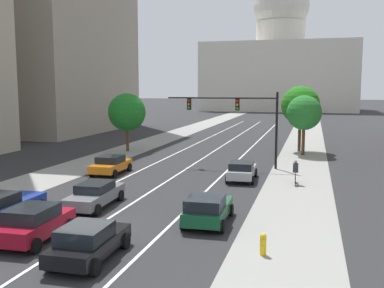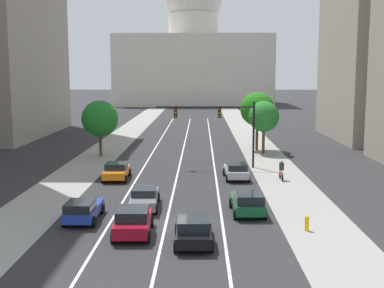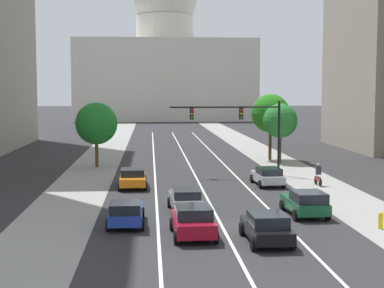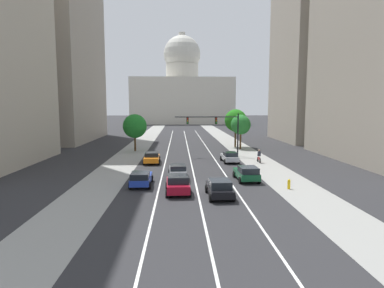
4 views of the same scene
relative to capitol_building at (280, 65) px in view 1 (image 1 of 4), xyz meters
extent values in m
plane|color=#2B2B2D|center=(0.00, -76.88, -13.26)|extent=(400.00, 400.00, 0.00)
cube|color=gray|center=(-9.09, -81.88, -13.25)|extent=(4.56, 130.00, 0.01)
cube|color=gray|center=(9.09, -81.88, -13.25)|extent=(4.56, 130.00, 0.01)
cube|color=white|center=(-3.41, -91.88, -13.24)|extent=(0.16, 90.00, 0.01)
cube|color=white|center=(0.00, -91.88, -13.24)|extent=(0.16, 90.00, 0.01)
cube|color=white|center=(3.41, -91.88, -13.24)|extent=(0.16, 90.00, 0.01)
cube|color=beige|center=(0.00, 0.00, -3.66)|extent=(42.91, 26.56, 19.19)
cylinder|color=beige|center=(0.00, 0.00, 9.10)|extent=(14.09, 14.09, 6.34)
sphere|color=beige|center=(0.00, 0.00, 16.66)|extent=(15.97, 15.97, 15.97)
cube|color=#1E389E|center=(-5.11, -115.49, -12.65)|extent=(1.76, 4.20, 0.58)
cylinder|color=black|center=(-5.98, -114.07, -12.94)|extent=(0.22, 0.64, 0.64)
cylinder|color=black|center=(-4.25, -114.06, -12.94)|extent=(0.22, 0.64, 0.64)
cylinder|color=black|center=(-4.23, -116.91, -12.94)|extent=(0.22, 0.64, 0.64)
cube|color=slate|center=(-1.70, -112.56, -12.63)|extent=(1.91, 4.86, 0.61)
cube|color=black|center=(-1.70, -112.56, -12.09)|extent=(1.66, 2.23, 0.47)
cylinder|color=black|center=(-2.62, -110.97, -12.94)|extent=(0.25, 0.65, 0.64)
cylinder|color=black|center=(-0.92, -110.90, -12.94)|extent=(0.25, 0.65, 0.64)
cylinder|color=black|center=(-2.49, -114.22, -12.94)|extent=(0.25, 0.65, 0.64)
cylinder|color=black|center=(-0.78, -114.15, -12.94)|extent=(0.25, 0.65, 0.64)
cube|color=#B2B5BA|center=(5.11, -103.07, -12.64)|extent=(1.95, 4.23, 0.59)
cube|color=black|center=(5.13, -103.52, -12.10)|extent=(1.71, 2.15, 0.50)
cylinder|color=black|center=(4.17, -101.70, -12.94)|extent=(0.25, 0.65, 0.64)
cylinder|color=black|center=(5.92, -101.62, -12.94)|extent=(0.25, 0.65, 0.64)
cylinder|color=black|center=(4.30, -104.52, -12.94)|extent=(0.25, 0.65, 0.64)
cylinder|color=black|center=(6.05, -104.44, -12.94)|extent=(0.25, 0.65, 0.64)
cube|color=#14512D|center=(5.11, -113.77, -12.63)|extent=(2.00, 4.21, 0.61)
cube|color=black|center=(5.14, -114.58, -12.03)|extent=(1.77, 2.17, 0.58)
cylinder|color=black|center=(4.14, -112.39, -12.94)|extent=(0.24, 0.65, 0.64)
cylinder|color=black|center=(5.98, -112.32, -12.94)|extent=(0.24, 0.65, 0.64)
cylinder|color=black|center=(4.24, -115.21, -12.94)|extent=(0.24, 0.65, 0.64)
cylinder|color=black|center=(6.08, -115.14, -12.94)|extent=(0.24, 0.65, 0.64)
cube|color=black|center=(1.70, -119.59, -12.65)|extent=(1.92, 4.22, 0.57)
cube|color=black|center=(1.71, -119.92, -12.08)|extent=(1.72, 2.06, 0.57)
cylinder|color=black|center=(0.76, -118.19, -12.94)|extent=(0.24, 0.65, 0.64)
cylinder|color=black|center=(2.58, -118.15, -12.94)|extent=(0.24, 0.65, 0.64)
cylinder|color=black|center=(0.83, -121.03, -12.94)|extent=(0.24, 0.65, 0.64)
cylinder|color=black|center=(2.65, -120.98, -12.94)|extent=(0.24, 0.65, 0.64)
cube|color=maroon|center=(-1.70, -118.27, -12.60)|extent=(2.03, 4.14, 0.67)
cube|color=black|center=(-1.70, -118.43, -11.98)|extent=(1.81, 2.21, 0.56)
cylinder|color=black|center=(-2.69, -116.92, -12.94)|extent=(0.24, 0.65, 0.64)
cylinder|color=black|center=(-0.81, -116.85, -12.94)|extent=(0.24, 0.65, 0.64)
cylinder|color=black|center=(-0.71, -119.62, -12.94)|extent=(0.24, 0.65, 0.64)
cube|color=orange|center=(-5.11, -103.41, -12.64)|extent=(1.98, 4.35, 0.59)
cube|color=black|center=(-5.11, -103.47, -12.09)|extent=(1.77, 2.04, 0.52)
cylinder|color=black|center=(-6.08, -101.97, -12.94)|extent=(0.24, 0.65, 0.64)
cylinder|color=black|center=(-4.21, -101.92, -12.94)|extent=(0.24, 0.65, 0.64)
cylinder|color=black|center=(-6.01, -104.89, -12.94)|extent=(0.24, 0.65, 0.64)
cylinder|color=black|center=(-4.14, -104.84, -12.94)|extent=(0.24, 0.65, 0.64)
cylinder|color=black|center=(7.11, -97.92, -10.10)|extent=(0.20, 0.20, 6.31)
cylinder|color=black|center=(2.47, -97.92, -7.44)|extent=(9.28, 0.14, 0.14)
cube|color=black|center=(3.86, -97.92, -7.99)|extent=(0.32, 0.28, 0.96)
sphere|color=red|center=(3.86, -98.07, -7.69)|extent=(0.20, 0.20, 0.20)
sphere|color=orange|center=(3.86, -98.07, -7.99)|extent=(0.20, 0.20, 0.20)
sphere|color=green|center=(3.86, -98.07, -8.29)|extent=(0.20, 0.20, 0.20)
cube|color=black|center=(-0.31, -97.92, -7.99)|extent=(0.32, 0.28, 0.96)
sphere|color=red|center=(-0.31, -98.07, -7.69)|extent=(0.20, 0.20, 0.20)
sphere|color=orange|center=(-0.31, -98.07, -7.99)|extent=(0.20, 0.20, 0.20)
sphere|color=green|center=(-0.31, -98.07, -8.29)|extent=(0.20, 0.20, 0.20)
cylinder|color=yellow|center=(8.21, -117.39, -12.91)|extent=(0.26, 0.26, 0.70)
sphere|color=yellow|center=(8.21, -117.39, -12.48)|extent=(0.26, 0.26, 0.26)
cylinder|color=yellow|center=(8.21, -117.55, -12.87)|extent=(0.10, 0.12, 0.10)
cylinder|color=black|center=(8.93, -104.07, -12.93)|extent=(0.07, 0.66, 0.66)
cylinder|color=black|center=(8.90, -103.03, -12.93)|extent=(0.07, 0.66, 0.66)
cube|color=#A51919|center=(8.92, -103.55, -12.71)|extent=(0.10, 1.00, 0.36)
cube|color=#262833|center=(8.92, -103.60, -12.08)|extent=(0.37, 0.29, 0.64)
sphere|color=tan|center=(8.91, -103.53, -11.65)|extent=(0.22, 0.22, 0.22)
cylinder|color=#51381E|center=(-8.80, -91.66, -11.88)|extent=(0.32, 0.32, 2.75)
sphere|color=#1E7325|center=(-8.80, -91.66, -9.13)|extent=(3.93, 3.93, 3.93)
cylinder|color=#51381E|center=(8.65, -86.97, -11.53)|extent=(0.32, 0.32, 3.46)
sphere|color=#247B1A|center=(8.65, -86.97, -8.40)|extent=(3.99, 3.99, 3.99)
cylinder|color=#51381E|center=(9.10, -89.56, -11.75)|extent=(0.32, 0.32, 3.02)
sphere|color=#27792E|center=(9.10, -89.56, -9.04)|extent=(3.42, 3.42, 3.42)
camera|label=1|loc=(9.97, -134.71, -6.56)|focal=41.69mm
camera|label=2|loc=(2.09, -145.50, -4.21)|focal=47.10mm
camera|label=3|loc=(-3.78, -146.53, -6.02)|focal=54.55mm
camera|label=4|loc=(-1.60, -145.55, -5.91)|focal=30.59mm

